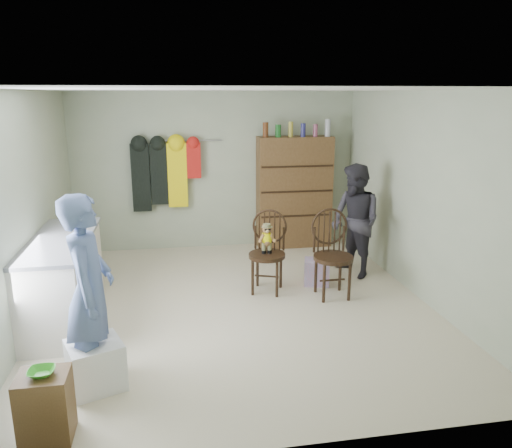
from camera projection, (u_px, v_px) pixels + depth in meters
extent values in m
plane|color=beige|center=(238.00, 306.00, 5.96)|extent=(5.00, 5.00, 0.00)
plane|color=#ACB497|center=(216.00, 171.00, 8.02)|extent=(4.50, 0.00, 4.50)
plane|color=#ACB497|center=(26.00, 212.00, 5.26)|extent=(0.00, 5.00, 5.00)
plane|color=#ACB497|center=(422.00, 197.00, 6.02)|extent=(0.00, 5.00, 5.00)
plane|color=white|center=(236.00, 89.00, 5.32)|extent=(5.00, 5.00, 0.00)
cube|color=silver|center=(64.00, 281.00, 5.52)|extent=(0.60, 1.80, 0.90)
cube|color=slate|center=(59.00, 240.00, 5.40)|extent=(0.64, 1.86, 0.04)
cylinder|color=#99999E|center=(86.00, 286.00, 5.12)|extent=(0.02, 0.02, 0.14)
cylinder|color=#99999E|center=(97.00, 259.00, 5.97)|extent=(0.02, 0.02, 0.14)
cube|color=brown|center=(46.00, 407.00, 3.61)|extent=(0.36, 0.31, 0.52)
imported|color=green|center=(41.00, 372.00, 3.54)|extent=(0.19, 0.19, 0.05)
cube|color=white|center=(96.00, 365.00, 4.27)|extent=(0.55, 0.54, 0.41)
cylinder|color=#321F11|center=(267.00, 255.00, 6.28)|extent=(0.60, 0.60, 0.05)
cylinder|color=#321F11|center=(253.00, 278.00, 6.22)|extent=(0.04, 0.04, 0.46)
cylinder|color=#321F11|center=(277.00, 279.00, 6.16)|extent=(0.04, 0.04, 0.46)
cylinder|color=#321F11|center=(257.00, 269.00, 6.52)|extent=(0.04, 0.04, 0.46)
cylinder|color=#321F11|center=(281.00, 271.00, 6.47)|extent=(0.04, 0.04, 0.46)
torus|color=#321F11|center=(270.00, 226.00, 6.37)|extent=(0.43, 0.19, 0.45)
cylinder|color=#321F11|center=(255.00, 237.00, 6.43)|extent=(0.03, 0.03, 0.31)
cylinder|color=#321F11|center=(284.00, 239.00, 6.36)|extent=(0.03, 0.03, 0.31)
cylinder|color=#F5F208|center=(267.00, 238.00, 6.24)|extent=(0.12, 0.12, 0.11)
cylinder|color=#475128|center=(267.00, 246.00, 6.27)|extent=(0.07, 0.07, 0.18)
sphere|color=#9E7042|center=(267.00, 229.00, 6.21)|extent=(0.11, 0.11, 0.11)
cylinder|color=#475128|center=(267.00, 225.00, 6.20)|extent=(0.10, 0.10, 0.04)
cube|color=black|center=(268.00, 230.00, 6.16)|extent=(0.08, 0.01, 0.02)
cylinder|color=#321F11|center=(333.00, 258.00, 6.11)|extent=(0.49, 0.49, 0.05)
cylinder|color=#321F11|center=(324.00, 284.00, 6.00)|extent=(0.04, 0.04, 0.48)
cylinder|color=#321F11|center=(349.00, 282.00, 6.05)|extent=(0.04, 0.04, 0.48)
cylinder|color=#321F11|center=(316.00, 274.00, 6.31)|extent=(0.04, 0.04, 0.48)
cylinder|color=#321F11|center=(340.00, 273.00, 6.37)|extent=(0.04, 0.04, 0.48)
torus|color=#321F11|center=(329.00, 226.00, 6.21)|extent=(0.47, 0.03, 0.47)
cylinder|color=#321F11|center=(314.00, 240.00, 6.21)|extent=(0.03, 0.03, 0.32)
cylinder|color=#321F11|center=(344.00, 238.00, 6.27)|extent=(0.03, 0.03, 0.32)
cube|color=pink|center=(317.00, 272.00, 6.59)|extent=(0.38, 0.34, 0.34)
imported|color=#576BA0|center=(90.00, 292.00, 4.17)|extent=(0.42, 0.62, 1.69)
imported|color=#2D2B33|center=(355.00, 221.00, 6.79)|extent=(0.80, 0.90, 1.55)
cube|color=brown|center=(294.00, 192.00, 8.13)|extent=(1.20, 0.38, 1.80)
cube|color=#321F11|center=(297.00, 216.00, 8.04)|extent=(1.16, 0.02, 0.03)
cube|color=#321F11|center=(297.00, 191.00, 7.93)|extent=(1.16, 0.02, 0.03)
cube|color=#321F11|center=(298.00, 166.00, 7.83)|extent=(1.16, 0.02, 0.03)
cylinder|color=#592D14|center=(266.00, 130.00, 7.69)|extent=(0.09, 0.09, 0.23)
cylinder|color=#19591E|center=(278.00, 131.00, 7.73)|extent=(0.09, 0.09, 0.19)
cylinder|color=#A59933|center=(291.00, 129.00, 7.76)|extent=(0.07, 0.07, 0.24)
cylinder|color=navy|center=(303.00, 130.00, 7.80)|extent=(0.08, 0.08, 0.21)
cylinder|color=#8C3F59|center=(315.00, 130.00, 7.83)|extent=(0.07, 0.07, 0.19)
cylinder|color=#B2B2B7|center=(328.00, 128.00, 7.86)|extent=(0.09, 0.09, 0.27)
cylinder|color=#99999E|center=(190.00, 140.00, 7.77)|extent=(1.00, 0.02, 0.02)
cube|color=black|center=(141.00, 178.00, 7.72)|extent=(0.28, 0.10, 1.05)
cube|color=black|center=(159.00, 174.00, 7.76)|extent=(0.26, 0.10, 0.95)
cube|color=yellow|center=(177.00, 175.00, 7.81)|extent=(0.30, 0.10, 1.00)
cube|color=red|center=(194.00, 160.00, 7.80)|extent=(0.22, 0.10, 0.55)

